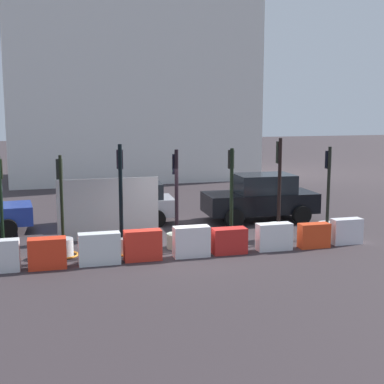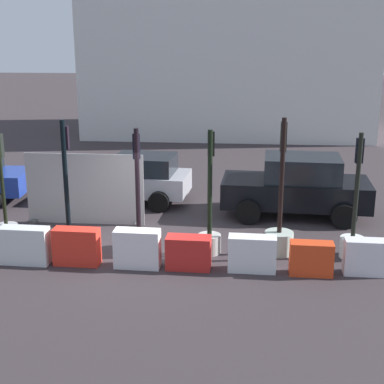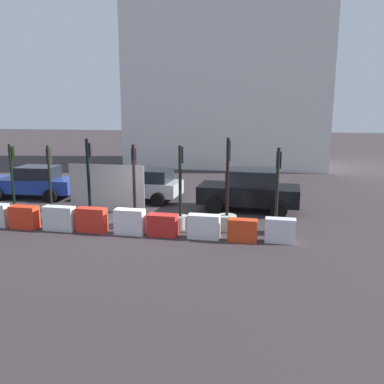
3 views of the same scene
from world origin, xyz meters
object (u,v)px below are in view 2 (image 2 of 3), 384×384
(traffic_light_2, at_px, (69,227))
(construction_barrier_6, at_px, (252,254))
(car_silver_hatchback, at_px, (133,178))
(construction_barrier_5, at_px, (188,253))
(construction_barrier_2, at_px, (25,245))
(traffic_light_6, at_px, (353,233))
(car_black_sedan, at_px, (297,186))
(traffic_light_4, at_px, (210,227))
(construction_barrier_8, at_px, (366,257))
(traffic_light_3, at_px, (139,227))
(construction_barrier_7, at_px, (311,259))
(traffic_light_1, at_px, (6,226))
(traffic_light_5, at_px, (279,231))
(construction_barrier_4, at_px, (137,249))
(construction_barrier_3, at_px, (77,247))

(traffic_light_2, height_order, construction_barrier_6, traffic_light_2)
(traffic_light_2, bearing_deg, car_silver_hatchback, 78.90)
(construction_barrier_5, bearing_deg, construction_barrier_2, -179.36)
(traffic_light_6, distance_m, car_black_sedan, 3.33)
(traffic_light_4, xyz_separation_m, construction_barrier_5, (-0.43, -1.00, -0.29))
(traffic_light_2, relative_size, construction_barrier_8, 3.26)
(traffic_light_2, relative_size, traffic_light_3, 1.07)
(traffic_light_2, xyz_separation_m, construction_barrier_7, (5.90, -1.03, -0.20))
(car_silver_hatchback, height_order, car_black_sedan, car_black_sedan)
(construction_barrier_7, bearing_deg, construction_barrier_2, 179.55)
(traffic_light_1, xyz_separation_m, construction_barrier_7, (7.61, -1.21, -0.11))
(traffic_light_1, height_order, traffic_light_6, traffic_light_6)
(traffic_light_3, relative_size, car_silver_hatchback, 0.78)
(traffic_light_4, xyz_separation_m, car_black_sedan, (2.41, 3.16, 0.23))
(traffic_light_6, xyz_separation_m, construction_barrier_5, (-3.90, -1.03, -0.24))
(traffic_light_5, relative_size, car_black_sedan, 0.77)
(construction_barrier_5, relative_size, car_black_sedan, 0.24)
(traffic_light_3, distance_m, construction_barrier_7, 4.32)
(traffic_light_1, relative_size, traffic_light_4, 0.97)
(traffic_light_3, bearing_deg, car_black_sedan, 36.40)
(traffic_light_2, height_order, construction_barrier_7, traffic_light_2)
(traffic_light_3, xyz_separation_m, traffic_light_5, (3.50, 0.04, -0.02))
(construction_barrier_2, bearing_deg, traffic_light_2, 51.32)
(traffic_light_1, height_order, traffic_light_5, traffic_light_5)
(construction_barrier_2, bearing_deg, construction_barrier_7, -0.45)
(traffic_light_6, relative_size, construction_barrier_7, 3.14)
(traffic_light_5, height_order, car_black_sedan, traffic_light_5)
(construction_barrier_2, height_order, construction_barrier_5, construction_barrier_2)
(traffic_light_2, bearing_deg, construction_barrier_4, -26.52)
(car_black_sedan, bearing_deg, traffic_light_3, -143.60)
(traffic_light_3, xyz_separation_m, construction_barrier_2, (-2.53, -1.12, -0.15))
(traffic_light_4, relative_size, construction_barrier_3, 2.85)
(construction_barrier_4, relative_size, construction_barrier_6, 0.97)
(construction_barrier_3, distance_m, construction_barrier_5, 2.65)
(construction_barrier_6, bearing_deg, construction_barrier_3, 179.74)
(traffic_light_6, height_order, car_silver_hatchback, traffic_light_6)
(traffic_light_6, bearing_deg, traffic_light_4, -179.55)
(construction_barrier_2, distance_m, construction_barrier_4, 2.69)
(traffic_light_6, relative_size, construction_barrier_4, 2.87)
(construction_barrier_5, distance_m, construction_barrier_7, 2.79)
(traffic_light_4, height_order, traffic_light_6, traffic_light_4)
(traffic_light_2, height_order, car_black_sedan, traffic_light_2)
(traffic_light_1, height_order, construction_barrier_4, traffic_light_1)
(traffic_light_3, bearing_deg, car_silver_hatchback, 102.87)
(construction_barrier_8, bearing_deg, construction_barrier_3, -179.76)
(traffic_light_6, bearing_deg, construction_barrier_3, -171.17)
(traffic_light_1, distance_m, construction_barrier_4, 3.80)
(construction_barrier_4, height_order, construction_barrier_5, construction_barrier_4)
(construction_barrier_3, height_order, construction_barrier_6, construction_barrier_3)
(traffic_light_3, distance_m, car_silver_hatchback, 4.16)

